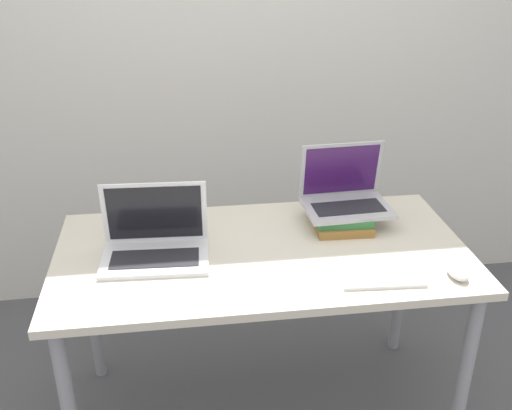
% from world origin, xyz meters
% --- Properties ---
extents(wall_back, '(8.00, 0.05, 2.70)m').
position_xyz_m(wall_back, '(0.00, 1.37, 1.35)').
color(wall_back, silver).
rests_on(wall_back, ground_plane).
extents(desk, '(1.48, 0.76, 0.77)m').
position_xyz_m(desk, '(0.00, 0.38, 0.68)').
color(desk, beige).
rests_on(desk, ground_plane).
extents(laptop_left, '(0.38, 0.26, 0.25)m').
position_xyz_m(laptop_left, '(-0.38, 0.39, 0.82)').
color(laptop_left, silver).
rests_on(laptop_left, desk).
extents(book_stack, '(0.22, 0.25, 0.06)m').
position_xyz_m(book_stack, '(0.33, 0.53, 0.79)').
color(book_stack, olive).
rests_on(book_stack, desk).
extents(laptop_on_books, '(0.34, 0.25, 0.24)m').
position_xyz_m(laptop_on_books, '(0.35, 0.57, 0.87)').
color(laptop_on_books, '#B2B2B7').
rests_on(laptop_on_books, book_stack).
extents(wireless_keyboard, '(0.28, 0.13, 0.01)m').
position_xyz_m(wireless_keyboard, '(0.36, 0.13, 0.77)').
color(wireless_keyboard, white).
rests_on(wireless_keyboard, desk).
extents(mouse, '(0.06, 0.11, 0.04)m').
position_xyz_m(mouse, '(0.62, 0.11, 0.78)').
color(mouse, white).
rests_on(mouse, desk).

